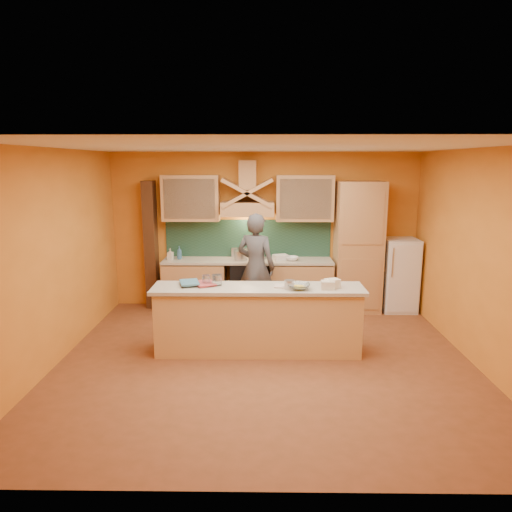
{
  "coord_description": "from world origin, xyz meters",
  "views": [
    {
      "loc": [
        -0.05,
        -5.72,
        2.61
      ],
      "look_at": [
        -0.13,
        0.9,
        1.25
      ],
      "focal_mm": 32.0,
      "sensor_mm": 36.0,
      "label": 1
    }
  ],
  "objects_px": {
    "stove": "(248,285)",
    "person": "(256,267)",
    "fridge": "(399,275)",
    "mixing_bowl": "(298,286)",
    "kitchen_scale": "(289,285)"
  },
  "relations": [
    {
      "from": "fridge",
      "to": "mixing_bowl",
      "type": "xyz_separation_m",
      "value": [
        -1.95,
        -2.01,
        0.33
      ]
    },
    {
      "from": "stove",
      "to": "person",
      "type": "distance_m",
      "value": 0.71
    },
    {
      "from": "fridge",
      "to": "kitchen_scale",
      "type": "bearing_deg",
      "value": -136.04
    },
    {
      "from": "person",
      "to": "mixing_bowl",
      "type": "xyz_separation_m",
      "value": [
        0.59,
        -1.49,
        0.08
      ]
    },
    {
      "from": "person",
      "to": "kitchen_scale",
      "type": "distance_m",
      "value": 1.56
    },
    {
      "from": "fridge",
      "to": "mixing_bowl",
      "type": "distance_m",
      "value": 2.82
    },
    {
      "from": "stove",
      "to": "person",
      "type": "relative_size",
      "value": 0.5
    },
    {
      "from": "fridge",
      "to": "person",
      "type": "xyz_separation_m",
      "value": [
        -2.54,
        -0.52,
        0.25
      ]
    },
    {
      "from": "stove",
      "to": "fridge",
      "type": "bearing_deg",
      "value": 0.0
    },
    {
      "from": "stove",
      "to": "fridge",
      "type": "relative_size",
      "value": 0.69
    },
    {
      "from": "person",
      "to": "mixing_bowl",
      "type": "distance_m",
      "value": 1.6
    },
    {
      "from": "stove",
      "to": "person",
      "type": "height_order",
      "value": "person"
    },
    {
      "from": "stove",
      "to": "fridge",
      "type": "height_order",
      "value": "fridge"
    },
    {
      "from": "fridge",
      "to": "person",
      "type": "relative_size",
      "value": 0.72
    },
    {
      "from": "fridge",
      "to": "mixing_bowl",
      "type": "relative_size",
      "value": 4.21
    }
  ]
}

